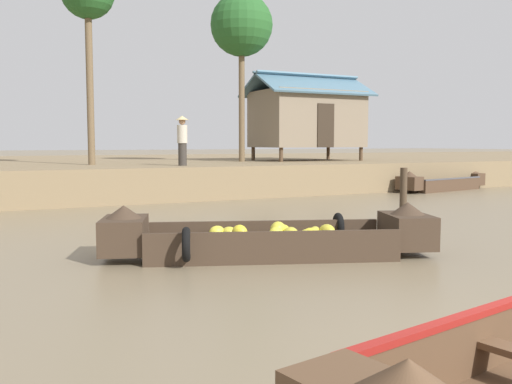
% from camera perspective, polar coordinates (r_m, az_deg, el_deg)
% --- Properties ---
extents(ground_plane, '(300.00, 300.00, 0.00)m').
position_cam_1_polar(ground_plane, '(13.02, -7.06, -3.16)').
color(ground_plane, '#7A6B51').
extents(riverbank_strip, '(160.00, 20.00, 1.09)m').
position_cam_1_polar(riverbank_strip, '(26.88, -17.39, 1.98)').
color(riverbank_strip, '#7F6B4C').
rests_on(riverbank_strip, ground).
extents(banana_boat, '(5.33, 2.88, 0.86)m').
position_cam_1_polar(banana_boat, '(9.13, 1.39, -4.67)').
color(banana_boat, '#3D2D21').
rests_on(banana_boat, ground).
extents(fishing_skiff_distant, '(4.71, 1.71, 0.81)m').
position_cam_1_polar(fishing_skiff_distant, '(23.12, 18.35, 0.87)').
color(fishing_skiff_distant, '#473323').
rests_on(fishing_skiff_distant, ground).
extents(stilt_house_mid_left, '(5.06, 3.41, 3.75)m').
position_cam_1_polar(stilt_house_mid_left, '(24.79, 5.17, 7.48)').
color(stilt_house_mid_left, '#4C3826').
rests_on(stilt_house_mid_left, riverbank_strip).
extents(palm_tree_mid, '(2.51, 2.51, 6.74)m').
position_cam_1_polar(palm_tree_mid, '(23.55, -1.47, 16.44)').
color(palm_tree_mid, brown).
rests_on(palm_tree_mid, riverbank_strip).
extents(vendor_person, '(0.44, 0.44, 1.66)m').
position_cam_1_polar(vendor_person, '(18.99, -7.47, 5.46)').
color(vendor_person, '#332D28').
rests_on(vendor_person, riverbank_strip).
extents(mooring_post, '(0.14, 0.14, 1.35)m').
position_cam_1_polar(mooring_post, '(11.48, 14.68, -0.98)').
color(mooring_post, '#423323').
rests_on(mooring_post, ground).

